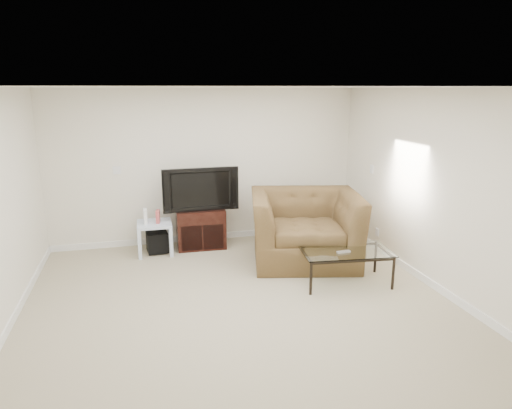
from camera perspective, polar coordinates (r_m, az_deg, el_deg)
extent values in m
plane|color=tan|center=(5.52, -1.97, -12.47)|extent=(5.00, 5.00, 0.00)
plane|color=white|center=(4.92, -2.22, 14.47)|extent=(5.00, 5.00, 0.00)
cube|color=silver|center=(7.49, -6.22, 4.75)|extent=(5.00, 0.02, 2.50)
cube|color=silver|center=(6.11, 21.49, 1.64)|extent=(0.02, 5.00, 2.50)
cube|color=white|center=(7.41, -17.00, 4.11)|extent=(0.12, 0.02, 0.12)
cube|color=white|center=(7.43, 14.27, 4.31)|extent=(0.02, 0.09, 0.13)
cube|color=white|center=(7.39, 14.92, -3.37)|extent=(0.02, 0.08, 0.12)
cube|color=black|center=(7.28, -6.94, -1.38)|extent=(0.45, 0.32, 0.06)
imported|color=black|center=(7.18, -7.05, 2.05)|extent=(1.10, 0.24, 0.68)
cube|color=black|center=(7.26, -12.24, -4.56)|extent=(0.34, 0.34, 0.31)
cube|color=white|center=(7.10, -13.65, -1.45)|extent=(0.05, 0.17, 0.23)
cube|color=#CC4C4C|center=(7.10, -12.16, -1.48)|extent=(0.07, 0.15, 0.20)
imported|color=brown|center=(6.68, 6.20, -1.42)|extent=(1.75, 1.34, 1.36)
cube|color=#B2B2B7|center=(5.95, 10.89, -5.82)|extent=(0.18, 0.06, 0.02)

